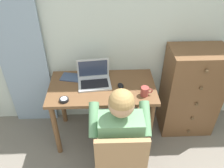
{
  "coord_description": "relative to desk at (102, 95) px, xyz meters",
  "views": [
    {
      "loc": [
        -0.34,
        -0.08,
        2.2
      ],
      "look_at": [
        -0.26,
        1.73,
        0.84
      ],
      "focal_mm": 36.76,
      "sensor_mm": 36.0,
      "label": 1
    }
  ],
  "objects": [
    {
      "name": "coffee_mug",
      "position": [
        0.42,
        -0.16,
        0.17
      ],
      "size": [
        0.12,
        0.08,
        0.09
      ],
      "color": "#9E3D38",
      "rests_on": "desk"
    },
    {
      "name": "laptop",
      "position": [
        -0.08,
        0.07,
        0.17
      ],
      "size": [
        0.36,
        0.28,
        0.24
      ],
      "color": "#B7BABF",
      "rests_on": "desk"
    },
    {
      "name": "computer_mouse",
      "position": [
        0.19,
        -0.02,
        0.13
      ],
      "size": [
        0.07,
        0.11,
        0.03
      ],
      "primitive_type": "ellipsoid",
      "rotation": [
        0.0,
        0.0,
        0.12
      ],
      "color": "black",
      "rests_on": "desk"
    },
    {
      "name": "notebook_pad",
      "position": [
        -0.34,
        0.17,
        0.12
      ],
      "size": [
        0.24,
        0.19,
        0.01
      ],
      "primitive_type": "cube",
      "rotation": [
        0.0,
        0.0,
        -0.21
      ],
      "color": "#3D4C6B",
      "rests_on": "desk"
    },
    {
      "name": "chair",
      "position": [
        0.15,
        -0.72,
        -0.14
      ],
      "size": [
        0.42,
        0.4,
        0.87
      ],
      "color": "brown",
      "rests_on": "ground_plane"
    },
    {
      "name": "curtain_panel",
      "position": [
        -0.87,
        0.3,
        0.47
      ],
      "size": [
        0.52,
        0.03,
        2.19
      ],
      "primitive_type": "cube",
      "color": "#8EA3B7",
      "rests_on": "ground_plane"
    },
    {
      "name": "dresser",
      "position": [
        1.02,
        0.11,
        -0.08
      ],
      "size": [
        0.61,
        0.43,
        1.08
      ],
      "color": "brown",
      "rests_on": "ground_plane"
    },
    {
      "name": "person_seated",
      "position": [
        0.15,
        -0.54,
        0.05
      ],
      "size": [
        0.53,
        0.59,
        1.19
      ],
      "color": "#33384C",
      "rests_on": "ground_plane"
    },
    {
      "name": "wall_back",
      "position": [
        0.36,
        0.37,
        0.63
      ],
      "size": [
        4.8,
        0.05,
        2.5
      ],
      "primitive_type": "cube",
      "color": "silver",
      "rests_on": "ground_plane"
    },
    {
      "name": "desk",
      "position": [
        0.0,
        0.0,
        0.0
      ],
      "size": [
        1.12,
        0.6,
        0.74
      ],
      "color": "brown",
      "rests_on": "ground_plane"
    },
    {
      "name": "desk_clock",
      "position": [
        -0.37,
        -0.22,
        0.13
      ],
      "size": [
        0.09,
        0.09,
        0.03
      ],
      "color": "black",
      "rests_on": "desk"
    }
  ]
}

